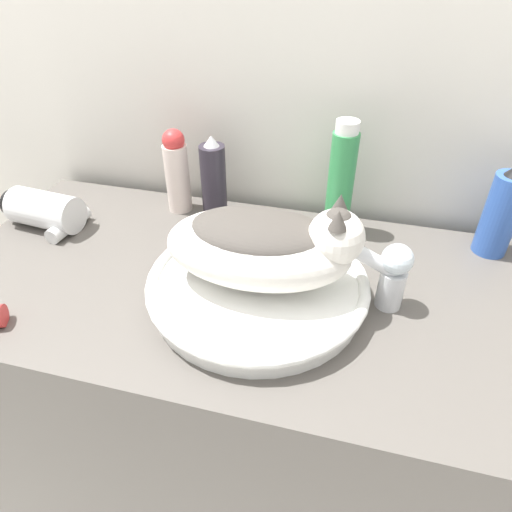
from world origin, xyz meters
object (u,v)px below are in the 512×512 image
(cat, at_px, (264,244))
(faucet, at_px, (388,271))
(spray_bottle_trigger, at_px, (501,213))
(hair_dryer, at_px, (46,211))
(hairspray_can_black, at_px, (214,179))
(shampoo_bottle_tall, at_px, (341,181))
(lotion_bottle_white, at_px, (177,171))

(cat, relative_size, faucet, 2.29)
(spray_bottle_trigger, relative_size, hair_dryer, 1.06)
(cat, bearing_deg, hairspray_can_black, 121.98)
(hairspray_can_black, bearing_deg, faucet, -30.06)
(faucet, relative_size, spray_bottle_trigger, 0.75)
(hairspray_can_black, relative_size, hair_dryer, 1.03)
(shampoo_bottle_tall, relative_size, lotion_bottle_white, 1.27)
(shampoo_bottle_tall, bearing_deg, cat, -111.00)
(spray_bottle_trigger, height_order, shampoo_bottle_tall, shampoo_bottle_tall)
(lotion_bottle_white, xyz_separation_m, hairspray_can_black, (0.08, 0.00, -0.01))
(shampoo_bottle_tall, xyz_separation_m, hair_dryer, (-0.59, -0.14, -0.08))
(spray_bottle_trigger, relative_size, hairspray_can_black, 1.02)
(shampoo_bottle_tall, height_order, hair_dryer, shampoo_bottle_tall)
(faucet, xyz_separation_m, hairspray_can_black, (-0.37, 0.21, 0.01))
(lotion_bottle_white, bearing_deg, hair_dryer, -150.05)
(spray_bottle_trigger, relative_size, lotion_bottle_white, 0.99)
(shampoo_bottle_tall, xyz_separation_m, hairspray_can_black, (-0.27, 0.00, -0.03))
(faucet, bearing_deg, hairspray_can_black, -39.40)
(shampoo_bottle_tall, bearing_deg, lotion_bottle_white, -180.00)
(spray_bottle_trigger, bearing_deg, hairspray_can_black, 180.00)
(cat, height_order, lotion_bottle_white, cat)
(faucet, height_order, shampoo_bottle_tall, shampoo_bottle_tall)
(lotion_bottle_white, relative_size, hairspray_can_black, 1.03)
(cat, distance_m, faucet, 0.21)
(cat, distance_m, hair_dryer, 0.51)
(faucet, relative_size, hairspray_can_black, 0.77)
(hair_dryer, bearing_deg, hairspray_can_black, -151.19)
(faucet, bearing_deg, spray_bottle_trigger, -142.17)
(lotion_bottle_white, relative_size, hair_dryer, 1.06)
(cat, xyz_separation_m, hairspray_can_black, (-0.17, 0.25, -0.03))
(shampoo_bottle_tall, bearing_deg, hairspray_can_black, 180.00)
(shampoo_bottle_tall, height_order, hairspray_can_black, shampoo_bottle_tall)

